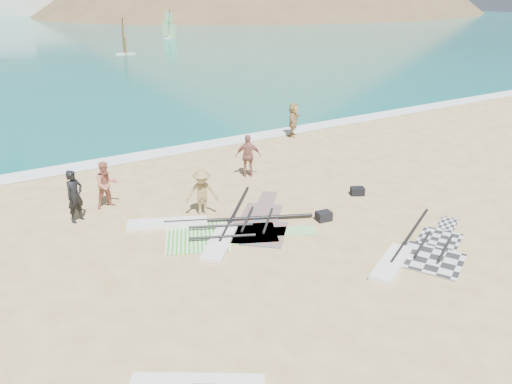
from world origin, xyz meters
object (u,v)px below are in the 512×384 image
rig_orange (242,228)px  person_wetsuit (75,196)px  beachgoer_back (248,156)px  rig_grey (417,252)px  rig_green (206,229)px  beachgoer_left (106,185)px  gear_bag_near (324,216)px  beachgoer_right (293,119)px  gear_bag_far (357,191)px  beachgoer_mid (202,193)px

rig_orange → person_wetsuit: person_wetsuit is taller
rig_orange → beachgoer_back: size_ratio=2.72×
rig_grey → rig_green: size_ratio=0.91×
rig_orange → beachgoer_left: size_ratio=2.86×
beachgoer_left → rig_green: bearing=-63.5°
rig_grey → gear_bag_near: (-0.85, 3.10, 0.10)m
beachgoer_left → beachgoer_right: (10.57, 3.87, 0.05)m
gear_bag_far → person_wetsuit: (-9.15, 3.12, 0.71)m
beachgoer_mid → rig_orange: bearing=-43.5°
rig_green → beachgoer_right: beachgoer_right is taller
beachgoer_right → gear_bag_near: bearing=-165.1°
rig_green → beachgoer_back: beachgoer_back is taller
rig_grey → beachgoer_back: (-0.79, 7.90, 0.80)m
rig_grey → beachgoer_right: beachgoer_right is taller
beachgoer_left → beachgoer_mid: bearing=-48.6°
rig_grey → gear_bag_near: bearing=78.0°
beachgoer_left → beachgoer_right: beachgoer_right is taller
gear_bag_far → beachgoer_right: beachgoer_right is taller
rig_green → beachgoer_mid: size_ratio=3.45×
gear_bag_near → beachgoer_mid: (-3.14, 2.39, 0.65)m
rig_green → gear_bag_far: size_ratio=11.53×
gear_bag_near → person_wetsuit: person_wetsuit is taller
rig_orange → beachgoer_right: size_ratio=2.68×
gear_bag_near → person_wetsuit: size_ratio=0.28×
rig_green → beachgoer_right: size_ratio=3.22×
gear_bag_near → beachgoer_right: beachgoer_right is taller
rig_green → beachgoer_back: size_ratio=3.25×
gear_bag_far → beachgoer_right: size_ratio=0.28×
rig_grey → gear_bag_far: 4.43m
beachgoer_left → rig_orange: bearing=-56.6°
rig_grey → gear_bag_near: 3.21m
rig_grey → person_wetsuit: size_ratio=2.92×
gear_bag_far → person_wetsuit: bearing=161.1°
beachgoer_back → gear_bag_near: bearing=119.1°
gear_bag_near → beachgoer_left: 7.35m
rig_orange → beachgoer_mid: 1.83m
rig_grey → beachgoer_mid: (-3.99, 5.49, 0.75)m
gear_bag_near → beachgoer_right: bearing=59.9°
beachgoer_back → rig_orange: bearing=86.5°
rig_grey → beachgoer_left: size_ratio=3.11×
beachgoer_back → rig_grey: bearing=125.4°
beachgoer_left → beachgoer_mid: (2.42, -2.37, -0.00)m
gear_bag_near → beachgoer_right: (5.00, 8.64, 0.71)m
rig_grey → rig_orange: bearing=103.4°
gear_bag_far → beachgoer_back: size_ratio=0.28×
gear_bag_near → beachgoer_back: 4.85m
beachgoer_right → beachgoer_left: bearing=155.1°
person_wetsuit → beachgoer_left: person_wetsuit is taller
beachgoer_mid → person_wetsuit: bearing=179.0°
beachgoer_back → beachgoer_right: beachgoer_right is taller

